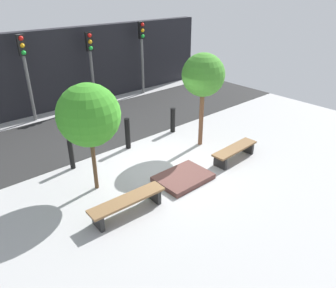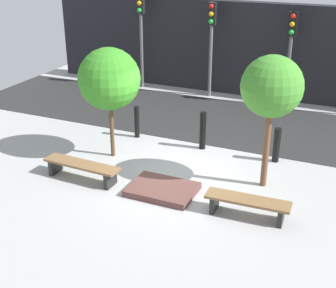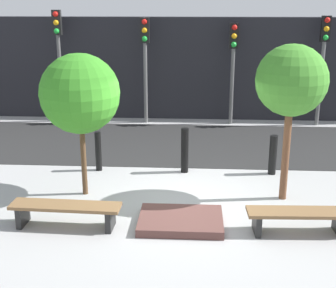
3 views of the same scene
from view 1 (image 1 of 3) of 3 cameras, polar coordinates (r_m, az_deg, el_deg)
The scene contains 14 objects.
ground_plane at distance 10.02m, azimuth -0.81°, elevation -4.25°, with size 18.00×18.00×0.00m, color #A3A3A3.
road_strip at distance 13.10m, azimuth -12.67°, elevation 2.78°, with size 18.00×4.06×0.01m, color #272727.
building_facade at distance 15.28m, azimuth -19.27°, elevation 12.02°, with size 16.20×0.50×3.38m, color black.
bench_left at distance 8.09m, azimuth -7.05°, elevation -10.09°, with size 2.00×0.52×0.43m.
bench_right at distance 10.57m, azimuth 11.53°, elevation -1.18°, with size 1.81×0.52×0.42m.
planter_bed at distance 9.43m, azimuth 2.66°, elevation -5.88°, with size 1.53×1.13×0.15m, color brown.
tree_behind_left_bench at distance 8.37m, azimuth -13.64°, elevation 4.87°, with size 1.60×1.60×2.95m.
tree_behind_right_bench at distance 10.70m, azimuth 6.16°, elevation 11.76°, with size 1.39×1.39×3.15m.
bollard_far_left at distance 10.23m, azimuth -16.49°, elevation -1.72°, with size 0.15×0.15×0.95m, color black.
bollard_left at distance 11.08m, azimuth -7.05°, elevation 1.82°, with size 0.18×0.18×1.08m, color black.
bollard_center at distance 12.27m, azimuth 0.85°, elevation 4.18°, with size 0.18×0.18×0.94m, color black.
traffic_light_mid_west at distance 13.94m, azimuth -23.66°, elevation 12.84°, with size 0.28×0.27×3.39m.
traffic_light_mid_east at distance 15.04m, azimuth -13.33°, elevation 14.73°, with size 0.28×0.27×3.22m.
traffic_light_east at distance 16.50m, azimuth -4.55°, elevation 16.84°, with size 0.28×0.27×3.45m.
Camera 1 is at (-5.60, -6.56, 5.10)m, focal length 35.00 mm.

